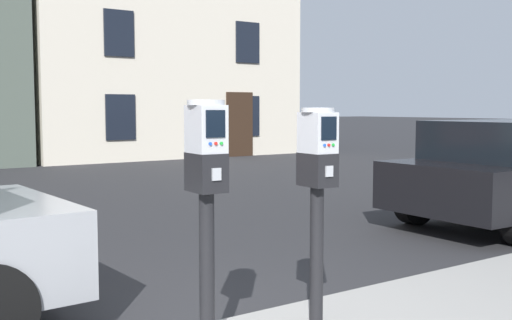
# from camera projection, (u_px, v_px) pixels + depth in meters

# --- Properties ---
(parking_meter_near_kerb) EXTENTS (0.23, 0.26, 1.50)m
(parking_meter_near_kerb) POSITION_uv_depth(u_px,v_px,m) (206.00, 181.00, 3.58)
(parking_meter_near_kerb) COLOR black
(parking_meter_near_kerb) RESTS_ON sidewalk_slab
(parking_meter_twin_adjacent) EXTENTS (0.23, 0.26, 1.45)m
(parking_meter_twin_adjacent) POSITION_uv_depth(u_px,v_px,m) (317.00, 177.00, 4.06)
(parking_meter_twin_adjacent) COLOR black
(parking_meter_twin_adjacent) RESTS_ON sidewalk_slab
(townhouse_orange_brick) EXTENTS (8.89, 5.51, 9.61)m
(townhouse_orange_brick) POSITION_uv_depth(u_px,v_px,m) (149.00, 13.00, 21.12)
(townhouse_orange_brick) COLOR beige
(townhouse_orange_brick) RESTS_ON ground_plane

